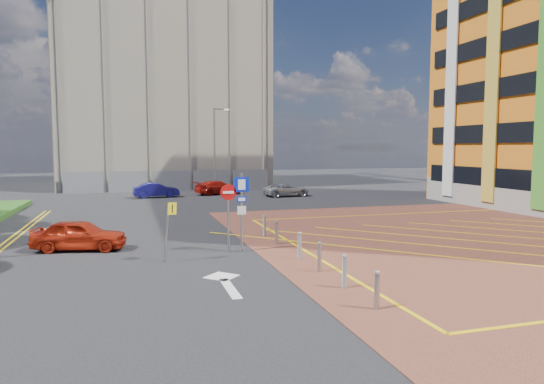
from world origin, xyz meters
name	(u,v)px	position (x,y,z in m)	size (l,w,h in m)	color
ground	(235,257)	(0.00, 0.00, 0.00)	(140.00, 140.00, 0.00)	black
forecourt	(528,238)	(14.00, 0.00, 0.01)	(26.00, 26.00, 0.02)	brown
lamp_back	(215,146)	(4.08, 28.00, 4.36)	(1.53, 0.16, 8.00)	#9EA0A8
sign_cluster	(237,204)	(0.30, 0.98, 1.95)	(1.17, 0.12, 3.20)	#9EA0A8
warning_sign	(169,224)	(-2.50, -0.04, 1.43)	(0.54, 0.37, 2.24)	#9EA0A8
bollard_row	(306,251)	(2.30, -1.67, 0.47)	(0.14, 11.14, 0.90)	#9EA0A8
construction_building	(162,89)	(0.00, 40.00, 11.00)	(21.20, 19.20, 22.00)	#ACA08D
construction_fence	(181,181)	(1.00, 30.00, 1.00)	(21.60, 0.06, 2.00)	gray
car_red_left	(79,235)	(-5.89, 3.16, 0.64)	(1.51, 3.74, 1.28)	#B4250F
car_blue_back	(156,190)	(-1.71, 24.03, 0.63)	(1.33, 3.80, 1.25)	navy
car_red_back	(218,188)	(3.82, 25.23, 0.62)	(1.75, 4.30, 1.25)	#B4170F
car_silver_back	(286,190)	(9.22, 21.83, 0.55)	(1.84, 3.99, 1.11)	#ABACB3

